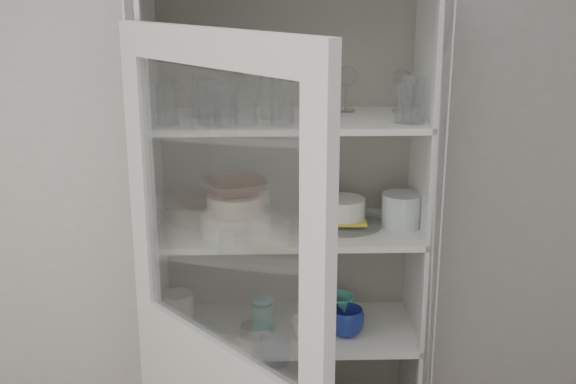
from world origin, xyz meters
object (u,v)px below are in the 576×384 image
(grey_bowl_stack, at_px, (402,210))
(plate_stack_back, at_px, (241,200))
(measuring_cups, at_px, (255,330))
(glass_platter, at_px, (342,222))
(pantry_cabinet, at_px, (288,299))
(yellow_trivet, at_px, (342,218))
(mug_teal, at_px, (339,309))
(mug_blue, at_px, (346,322))
(mug_white, at_px, (304,328))
(goblet_1, at_px, (237,90))
(goblet_3, at_px, (402,88))
(teal_jar, at_px, (262,312))
(goblet_2, at_px, (346,87))
(cream_bowl, at_px, (236,203))
(white_ramekin, at_px, (343,208))
(goblet_0, at_px, (234,89))
(white_canister, at_px, (179,310))
(plate_stack_front, at_px, (237,223))
(terracotta_bowl, at_px, (236,187))

(grey_bowl_stack, bearing_deg, plate_stack_back, 165.47)
(measuring_cups, bearing_deg, glass_platter, 14.54)
(grey_bowl_stack, bearing_deg, pantry_cabinet, 169.77)
(pantry_cabinet, relative_size, yellow_trivet, 13.07)
(mug_teal, bearing_deg, plate_stack_back, 141.11)
(mug_blue, relative_size, mug_white, 1.41)
(goblet_1, xyz_separation_m, mug_teal, (0.37, -0.06, -0.82))
(goblet_3, height_order, teal_jar, goblet_3)
(yellow_trivet, bearing_deg, goblet_2, 81.77)
(goblet_1, height_order, cream_bowl, goblet_1)
(cream_bowl, relative_size, yellow_trivet, 1.24)
(grey_bowl_stack, bearing_deg, goblet_1, 170.28)
(cream_bowl, xyz_separation_m, measuring_cups, (0.06, 0.01, -0.49))
(goblet_3, bearing_deg, measuring_cups, -162.58)
(white_ramekin, xyz_separation_m, mug_blue, (0.01, -0.09, -0.41))
(pantry_cabinet, xyz_separation_m, goblet_1, (-0.18, 0.03, 0.80))
(goblet_0, distance_m, yellow_trivet, 0.61)
(goblet_3, relative_size, white_canister, 1.25)
(white_ramekin, bearing_deg, pantry_cabinet, 165.22)
(goblet_2, distance_m, goblet_3, 0.20)
(pantry_cabinet, xyz_separation_m, goblet_2, (0.21, 0.03, 0.81))
(yellow_trivet, height_order, mug_teal, yellow_trivet)
(mug_blue, bearing_deg, white_canister, 149.35)
(goblet_3, distance_m, mug_teal, 0.86)
(white_ramekin, bearing_deg, plate_stack_front, -166.09)
(glass_platter, xyz_separation_m, grey_bowl_stack, (0.21, -0.02, 0.05))
(goblet_1, bearing_deg, goblet_2, 1.19)
(goblet_3, distance_m, yellow_trivet, 0.51)
(plate_stack_back, xyz_separation_m, cream_bowl, (-0.01, -0.22, 0.06))
(teal_jar, bearing_deg, cream_bowl, -130.68)
(teal_jar, bearing_deg, goblet_0, 131.31)
(goblet_0, relative_size, mug_white, 1.71)
(goblet_3, height_order, mug_blue, goblet_3)
(mug_white, xyz_separation_m, measuring_cups, (-0.18, 0.03, -0.02))
(plate_stack_front, bearing_deg, cream_bowl, 0.00)
(plate_stack_front, xyz_separation_m, measuring_cups, (0.06, 0.01, -0.42))
(goblet_0, height_order, mug_blue, goblet_0)
(mug_white, height_order, teal_jar, teal_jar)
(goblet_2, bearing_deg, mug_blue, -89.89)
(glass_platter, height_order, mug_blue, glass_platter)
(mug_white, bearing_deg, goblet_3, 45.06)
(plate_stack_front, distance_m, mug_blue, 0.55)
(plate_stack_back, bearing_deg, glass_platter, -19.20)
(plate_stack_back, relative_size, grey_bowl_stack, 1.57)
(plate_stack_front, xyz_separation_m, terracotta_bowl, (0.00, 0.00, 0.13))
(glass_platter, distance_m, mug_teal, 0.35)
(goblet_3, xyz_separation_m, teal_jar, (-0.51, -0.08, -0.83))
(pantry_cabinet, height_order, glass_platter, pantry_cabinet)
(cream_bowl, bearing_deg, white_ramekin, 13.91)
(goblet_1, distance_m, grey_bowl_stack, 0.73)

